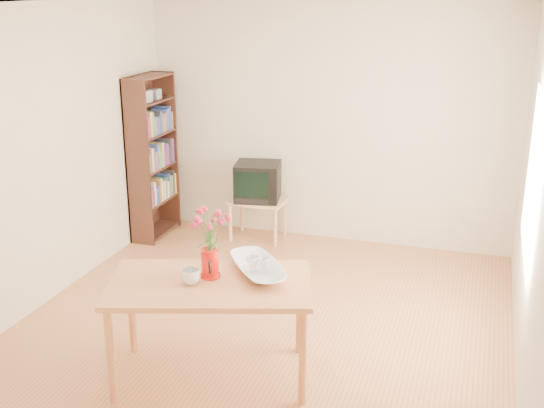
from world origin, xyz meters
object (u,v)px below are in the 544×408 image
(table, at_px, (210,292))
(bowl, at_px, (257,245))
(mug, at_px, (191,277))
(pitcher, at_px, (210,264))
(television, at_px, (258,181))

(table, xyz_separation_m, bowl, (0.27, 0.25, 0.29))
(table, bearing_deg, mug, -166.56)
(mug, xyz_separation_m, bowl, (0.38, 0.32, 0.16))
(bowl, bearing_deg, pitcher, -149.86)
(table, relative_size, pitcher, 7.37)
(table, height_order, television, television)
(mug, height_order, television, television)
(mug, bearing_deg, television, -134.39)
(television, bearing_deg, bowl, -81.71)
(table, distance_m, pitcher, 0.20)
(pitcher, distance_m, mug, 0.18)
(pitcher, height_order, mug, pitcher)
(television, bearing_deg, mug, -91.04)
(pitcher, bearing_deg, table, -92.28)
(pitcher, relative_size, television, 0.40)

